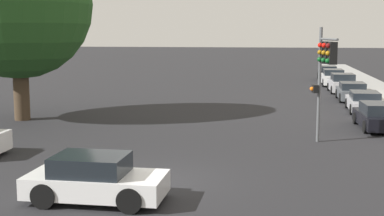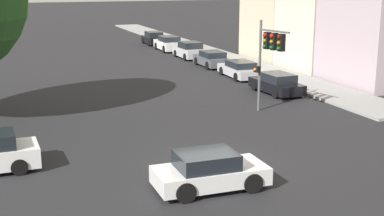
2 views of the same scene
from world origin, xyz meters
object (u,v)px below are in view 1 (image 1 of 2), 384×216
(traffic_signal, at_px, (325,62))
(parked_car_3, at_px, (342,84))
(crossing_car_1, at_px, (95,179))
(parked_car_1, at_px, (364,102))
(parked_car_4, at_px, (333,78))
(parked_car_2, at_px, (352,92))
(parked_car_5, at_px, (328,73))
(street_tree, at_px, (17,5))
(parked_car_0, at_px, (378,117))

(traffic_signal, relative_size, parked_car_3, 1.23)
(crossing_car_1, distance_m, parked_car_1, 21.68)
(parked_car_4, bearing_deg, parked_car_2, -178.30)
(crossing_car_1, relative_size, parked_car_2, 0.94)
(parked_car_5, bearing_deg, parked_car_4, -178.79)
(parked_car_1, xyz_separation_m, parked_car_3, (-0.04, 10.39, 0.12))
(street_tree, height_order, parked_car_0, street_tree)
(parked_car_2, bearing_deg, traffic_signal, 168.78)
(traffic_signal, relative_size, parked_car_2, 1.20)
(parked_car_1, height_order, parked_car_5, parked_car_5)
(street_tree, distance_m, parked_car_5, 33.88)
(traffic_signal, bearing_deg, parked_car_1, -119.90)
(parked_car_3, bearing_deg, street_tree, 130.05)
(street_tree, distance_m, parked_car_2, 22.82)
(crossing_car_1, xyz_separation_m, parked_car_1, (10.39, 19.03, -0.05))
(parked_car_0, xyz_separation_m, parked_car_4, (0.08, 21.95, 0.09))
(crossing_car_1, relative_size, parked_car_0, 0.93)
(traffic_signal, bearing_deg, street_tree, -27.47)
(traffic_signal, distance_m, parked_car_0, 6.14)
(parked_car_1, bearing_deg, street_tree, 109.31)
(parked_car_2, xyz_separation_m, parked_car_3, (-0.05, 5.09, 0.09))
(parked_car_3, bearing_deg, parked_car_0, 178.50)
(crossing_car_1, xyz_separation_m, parked_car_4, (10.20, 35.08, 0.07))
(parked_car_4, relative_size, parked_car_5, 1.02)
(parked_car_1, distance_m, parked_car_4, 16.06)
(parked_car_2, xyz_separation_m, parked_car_5, (-0.13, 16.28, 0.04))
(street_tree, height_order, traffic_signal, street_tree)
(parked_car_2, height_order, parked_car_3, parked_car_3)
(parked_car_1, height_order, parked_car_2, parked_car_2)
(traffic_signal, bearing_deg, parked_car_3, -111.00)
(crossing_car_1, xyz_separation_m, parked_car_3, (10.35, 29.42, 0.07))
(street_tree, distance_m, parked_car_0, 19.58)
(parked_car_0, height_order, parked_car_1, parked_car_0)
(traffic_signal, height_order, parked_car_0, traffic_signal)
(traffic_signal, bearing_deg, parked_car_2, -114.06)
(street_tree, bearing_deg, parked_car_2, 30.64)
(street_tree, height_order, parked_car_1, street_tree)
(parked_car_0, bearing_deg, crossing_car_1, 140.22)
(crossing_car_1, height_order, parked_car_4, parked_car_4)
(street_tree, height_order, parked_car_5, street_tree)
(traffic_signal, xyz_separation_m, parked_car_0, (3.08, 4.43, -2.93))
(crossing_car_1, height_order, parked_car_3, parked_car_3)
(parked_car_1, relative_size, parked_car_3, 1.10)
(street_tree, distance_m, parked_car_4, 29.50)
(traffic_signal, bearing_deg, crossing_car_1, 39.06)
(parked_car_4, xyz_separation_m, parked_car_5, (0.07, 5.53, -0.04))
(street_tree, height_order, parked_car_4, street_tree)
(parked_car_0, relative_size, parked_car_2, 1.02)
(parked_car_5, bearing_deg, parked_car_1, -177.76)
(parked_car_1, relative_size, parked_car_5, 1.02)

